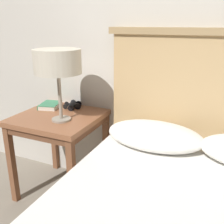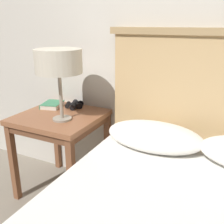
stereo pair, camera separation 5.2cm
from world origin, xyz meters
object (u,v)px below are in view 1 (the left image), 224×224
at_px(nightstand, 60,126).
at_px(book_on_nightstand, 50,105).
at_px(binoculars_pair, 72,105).
at_px(table_lamp, 58,63).

height_order(nightstand, book_on_nightstand, book_on_nightstand).
bearing_deg(nightstand, binoculars_pair, 89.80).
relative_size(nightstand, book_on_nightstand, 3.03).
bearing_deg(table_lamp, nightstand, 133.45).
distance_m(nightstand, book_on_nightstand, 0.23).
relative_size(nightstand, binoculars_pair, 3.90).
relative_size(table_lamp, book_on_nightstand, 2.28).
distance_m(table_lamp, binoculars_pair, 0.46).
distance_m(book_on_nightstand, binoculars_pair, 0.18).
xyz_separation_m(table_lamp, binoculars_pair, (-0.08, 0.27, -0.37)).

